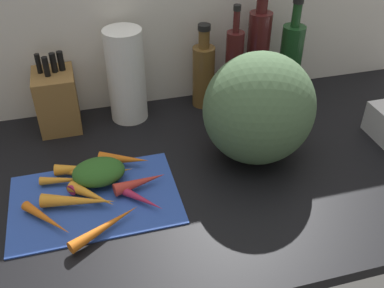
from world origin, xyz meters
The scene contains 23 objects.
ground_plane centered at (0.00, 0.00, -1.50)cm, with size 170.00×80.00×3.00cm, color black.
wall_back centered at (0.00, 38.50, 30.00)cm, with size 170.00×3.00×60.00cm, color silver.
cutting_board centered at (-23.48, -5.08, 0.40)cm, with size 39.49×26.66×0.80cm, color #2D51B7.
carrot_0 centered at (-27.16, -7.09, 2.47)cm, with size 3.34×3.34×17.07cm, color orange.
carrot_1 centered at (-24.98, 1.17, 2.15)cm, with size 2.69×2.69×10.79cm, color #B2264C.
carrot_2 centered at (-20.15, 1.46, 2.24)cm, with size 2.87×2.87×13.82cm, color orange.
carrot_3 centered at (-25.13, 2.12, 1.84)cm, with size 2.08×2.08×10.65cm, color orange.
carrot_4 centered at (-34.36, -10.48, 1.92)cm, with size 2.24×2.24×14.70cm, color orange.
carrot_5 centered at (-14.87, 5.40, 2.60)cm, with size 3.60×3.60×12.78cm, color orange.
carrot_6 centered at (-29.48, 1.89, 1.85)cm, with size 2.10×2.10×13.06cm, color orange.
carrot_7 centered at (-12.57, -10.05, 1.82)cm, with size 2.05×2.05×11.13cm, color #B2264C.
carrot_8 centered at (-21.98, -16.34, 2.15)cm, with size 2.70×2.70×17.69cm, color orange.
carrot_9 centered at (-12.33, -4.27, 2.40)cm, with size 3.21×3.21×13.06cm, color red.
carrot_10 centered at (-25.64, 4.68, 2.28)cm, with size 2.97×2.97×13.32cm, color orange.
carrot_11 centered at (-24.00, -5.73, 2.23)cm, with size 2.86×2.86×12.85cm, color orange.
carrot_greens_pile centered at (-21.66, 0.88, 3.52)cm, with size 12.88×9.91×5.45cm, color #2D6023.
winter_squash centered at (19.67, 1.51, 14.59)cm, with size 28.57×26.35×29.19cm, color #4C6B47.
knife_block centered at (-29.96, 29.86, 8.79)cm, with size 11.24×13.23×22.57cm.
paper_towel_roll centered at (-9.77, 29.50, 13.83)cm, with size 10.90×10.90×27.67cm, color white.
bottle_0 centered at (13.85, 30.89, 10.70)cm, with size 6.79×6.79×26.22cm.
bottle_1 centered at (22.54, 28.26, 12.72)cm, with size 5.28×5.28×31.94cm.
bottle_2 centered at (30.86, 30.26, 15.04)cm, with size 6.93×6.93×34.55cm.
bottle_3 centered at (40.37, 26.89, 13.10)cm, with size 6.89×6.89×32.90cm.
Camera 1 is at (-21.47, -85.90, 73.29)cm, focal length 41.54 mm.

